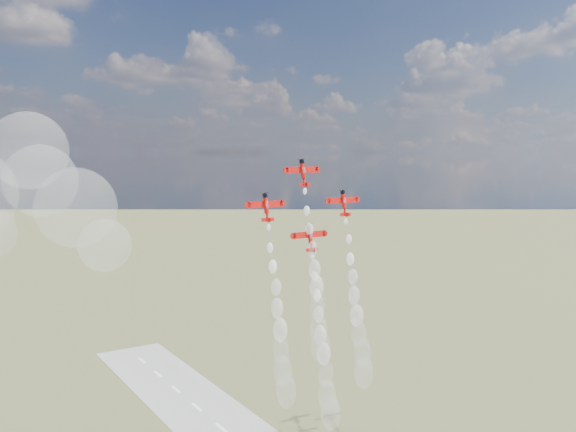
% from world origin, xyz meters
% --- Properties ---
extents(plane_lead, '(10.51, 3.65, 7.43)m').
position_xyz_m(plane_lead, '(5.81, 9.24, 87.79)').
color(plane_lead, '#B80D09').
rests_on(plane_lead, ground).
extents(plane_left, '(10.51, 3.65, 7.43)m').
position_xyz_m(plane_left, '(-6.98, 7.44, 79.02)').
color(plane_left, '#B80D09').
rests_on(plane_left, ground).
extents(plane_right, '(10.51, 3.65, 7.43)m').
position_xyz_m(plane_right, '(18.60, 7.44, 79.02)').
color(plane_right, '#B80D09').
rests_on(plane_right, ground).
extents(plane_slot, '(10.51, 3.65, 7.43)m').
position_xyz_m(plane_slot, '(5.81, 5.65, 70.24)').
color(plane_slot, '#B80D09').
rests_on(plane_slot, ground).
extents(smoke_trail_lead, '(5.27, 11.45, 44.17)m').
position_xyz_m(smoke_trail_lead, '(5.53, 1.57, 49.67)').
color(smoke_trail_lead, white).
rests_on(smoke_trail_lead, plane_lead).
extents(smoke_trail_left, '(5.27, 11.12, 44.70)m').
position_xyz_m(smoke_trail_left, '(-6.88, -0.13, 40.57)').
color(smoke_trail_left, white).
rests_on(smoke_trail_left, plane_left).
extents(smoke_trail_right, '(5.15, 11.82, 44.79)m').
position_xyz_m(smoke_trail_right, '(18.72, -0.42, 40.63)').
color(smoke_trail_right, white).
rests_on(smoke_trail_right, plane_right).
extents(smoke_trail_slot, '(5.52, 11.59, 44.20)m').
position_xyz_m(smoke_trail_slot, '(5.87, -2.17, 32.17)').
color(smoke_trail_slot, white).
rests_on(smoke_trail_slot, plane_slot).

